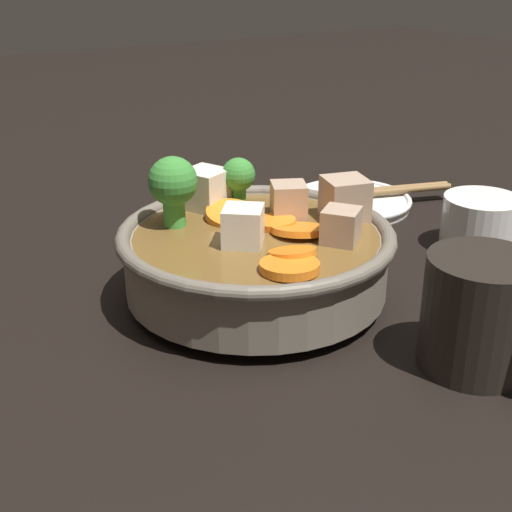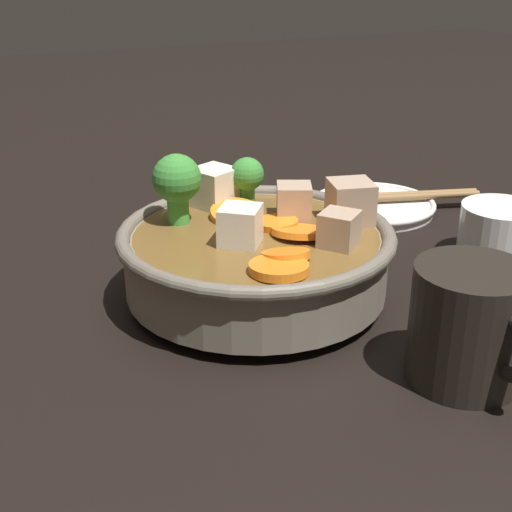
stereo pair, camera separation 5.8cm
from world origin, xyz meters
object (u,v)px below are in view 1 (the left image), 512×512
(stirfry_bowl, at_px, (256,251))
(dark_mug, at_px, (481,314))
(side_saucer, at_px, (351,201))
(chopsticks_pair, at_px, (351,193))
(tea_cup, at_px, (481,223))

(stirfry_bowl, height_order, dark_mug, stirfry_bowl)
(side_saucer, xyz_separation_m, chopsticks_pair, (0.00, 0.00, 0.01))
(side_saucer, height_order, chopsticks_pair, chopsticks_pair)
(tea_cup, bearing_deg, chopsticks_pair, -167.57)
(tea_cup, bearing_deg, stirfry_bowl, -95.02)
(tea_cup, bearing_deg, side_saucer, -167.57)
(stirfry_bowl, xyz_separation_m, chopsticks_pair, (-0.13, 0.20, -0.03))
(stirfry_bowl, relative_size, chopsticks_pair, 0.97)
(chopsticks_pair, bearing_deg, tea_cup, 12.43)
(side_saucer, bearing_deg, dark_mug, -22.69)
(stirfry_bowl, distance_m, chopsticks_pair, 0.25)
(side_saucer, relative_size, tea_cup, 1.82)
(stirfry_bowl, height_order, side_saucer, stirfry_bowl)
(chopsticks_pair, bearing_deg, dark_mug, -22.69)
(stirfry_bowl, relative_size, dark_mug, 2.23)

